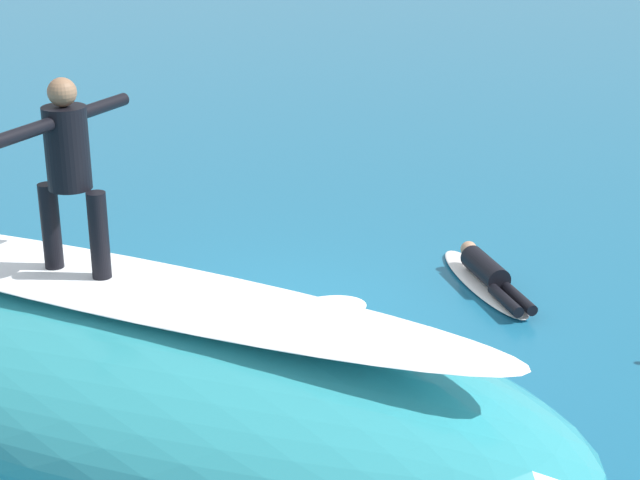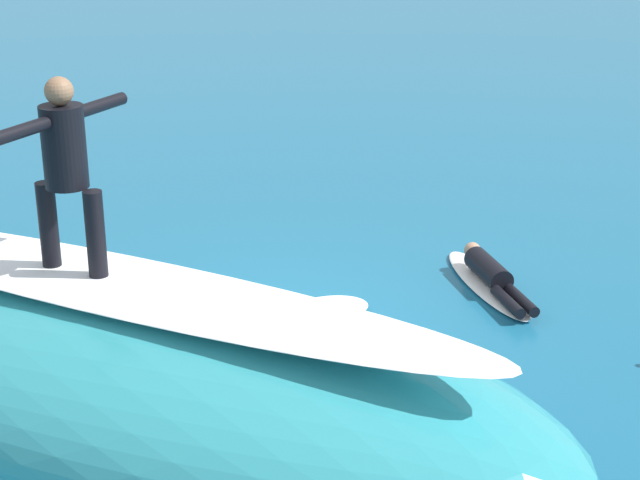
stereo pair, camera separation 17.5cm
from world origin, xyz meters
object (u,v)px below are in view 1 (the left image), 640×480
Objects in this scene: surfboard_riding at (79,277)px; surfboard_paddling at (484,283)px; surfer_paddling at (490,274)px; surfer_riding at (68,163)px.

surfboard_riding is 0.84× the size of surfboard_paddling.
surfer_paddling is at bearing -112.60° from surfboard_riding.
surfboard_riding is 5.64m from surfboard_paddling.
surfboard_paddling is (-2.91, -4.56, -1.61)m from surfboard_riding.
surfboard_paddling is (-2.91, -4.56, -2.60)m from surfer_riding.
surfboard_riding is at bearing 115.45° from surfer_paddling.
surfboard_paddling is at bearing -111.36° from surfboard_riding.
surfboard_riding is 5.54m from surfer_paddling.
surfer_riding reaches higher than surfboard_paddling.
surfer_riding is 0.74× the size of surfboard_paddling.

